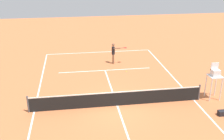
# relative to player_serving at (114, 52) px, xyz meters

# --- Properties ---
(ground_plane) EXTENTS (60.00, 60.00, 0.00)m
(ground_plane) POSITION_rel_player_serving_xyz_m (0.97, 7.54, -1.10)
(ground_plane) COLOR #C66B3D
(court_lines) EXTENTS (10.19, 22.00, 0.01)m
(court_lines) POSITION_rel_player_serving_xyz_m (0.97, 7.54, -1.10)
(court_lines) COLOR white
(court_lines) RESTS_ON ground
(tennis_net) EXTENTS (10.79, 0.10, 1.07)m
(tennis_net) POSITION_rel_player_serving_xyz_m (0.97, 7.54, -0.60)
(tennis_net) COLOR #4C4C51
(tennis_net) RESTS_ON ground
(player_serving) EXTENTS (1.32, 0.54, 1.83)m
(player_serving) POSITION_rel_player_serving_xyz_m (0.00, 0.00, 0.00)
(player_serving) COLOR brown
(player_serving) RESTS_ON ground
(tennis_ball) EXTENTS (0.07, 0.07, 0.07)m
(tennis_ball) POSITION_rel_player_serving_xyz_m (-0.70, 2.08, -1.06)
(tennis_ball) COLOR #CCE033
(tennis_ball) RESTS_ON ground
(umpire_chair) EXTENTS (0.80, 0.80, 2.41)m
(umpire_chair) POSITION_rel_player_serving_xyz_m (-5.34, 7.46, 0.51)
(umpire_chair) COLOR silver
(umpire_chair) RESTS_ON ground
(equipment_bag) EXTENTS (0.76, 0.32, 0.30)m
(equipment_bag) POSITION_rel_player_serving_xyz_m (-5.03, 9.58, -0.95)
(equipment_bag) COLOR black
(equipment_bag) RESTS_ON ground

